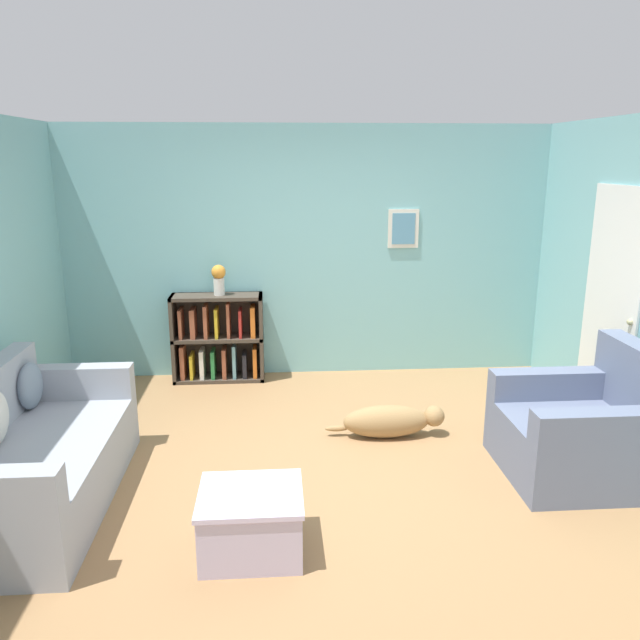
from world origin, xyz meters
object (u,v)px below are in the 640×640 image
at_px(recliner_chair, 586,431).
at_px(vase, 219,278).
at_px(couch, 28,460).
at_px(dog, 390,421).
at_px(coffee_table, 251,520).
at_px(bookshelf, 218,340).

bearing_deg(recliner_chair, vase, 141.64).
distance_m(couch, dog, 2.74).
xyz_separation_m(couch, dog, (2.59, 0.86, -0.18)).
height_order(dog, vase, vase).
bearing_deg(vase, coffee_table, -82.33).
xyz_separation_m(recliner_chair, vase, (-2.81, 2.23, 0.75)).
bearing_deg(couch, recliner_chair, 2.21).
bearing_deg(vase, bookshelf, 153.40).
bearing_deg(couch, bookshelf, 66.33).
distance_m(coffee_table, vase, 3.16).
xyz_separation_m(recliner_chair, dog, (-1.31, 0.71, -0.19)).
relative_size(recliner_chair, coffee_table, 1.72).
bearing_deg(coffee_table, bookshelf, 98.25).
bearing_deg(recliner_chair, coffee_table, -162.14).
bearing_deg(recliner_chair, bookshelf, 141.76).
distance_m(recliner_chair, coffee_table, 2.53).
distance_m(couch, vase, 2.72).
relative_size(bookshelf, recliner_chair, 0.90).
relative_size(couch, coffee_table, 3.05).
distance_m(couch, recliner_chair, 3.90).
bearing_deg(vase, recliner_chair, -38.36).
bearing_deg(coffee_table, dog, 53.51).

